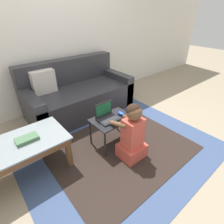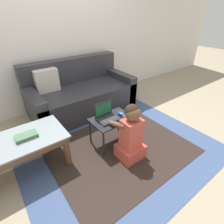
# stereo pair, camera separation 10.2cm
# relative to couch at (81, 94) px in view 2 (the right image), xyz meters

# --- Properties ---
(ground_plane) EXTENTS (16.00, 16.00, 0.00)m
(ground_plane) POSITION_rel_couch_xyz_m (-0.03, -1.06, -0.31)
(ground_plane) COLOR gray
(wall_back) EXTENTS (9.00, 0.06, 2.50)m
(wall_back) POSITION_rel_couch_xyz_m (-0.03, 0.48, 0.94)
(wall_back) COLOR silver
(wall_back) RESTS_ON ground_plane
(area_rug) EXTENTS (2.45, 1.96, 0.01)m
(area_rug) POSITION_rel_couch_xyz_m (-0.11, -1.27, -0.30)
(area_rug) COLOR #3D517A
(area_rug) RESTS_ON ground_plane
(couch) EXTENTS (1.78, 0.90, 0.89)m
(couch) POSITION_rel_couch_xyz_m (0.00, 0.00, 0.00)
(couch) COLOR #2D2D33
(couch) RESTS_ON ground_plane
(coffee_table) EXTENTS (1.13, 0.55, 0.43)m
(coffee_table) POSITION_rel_couch_xyz_m (-1.28, -0.87, 0.05)
(coffee_table) COLOR gray
(coffee_table) RESTS_ON ground_plane
(laptop_desk) EXTENTS (0.54, 0.37, 0.39)m
(laptop_desk) POSITION_rel_couch_xyz_m (-0.11, -1.09, 0.04)
(laptop_desk) COLOR black
(laptop_desk) RESTS_ON ground_plane
(laptop) EXTENTS (0.27, 0.20, 0.21)m
(laptop) POSITION_rel_couch_xyz_m (-0.17, -1.06, 0.12)
(laptop) COLOR #232328
(laptop) RESTS_ON laptop_desk
(computer_mouse) EXTENTS (0.06, 0.11, 0.04)m
(computer_mouse) POSITION_rel_couch_xyz_m (0.04, -1.09, 0.11)
(computer_mouse) COLOR #234CB2
(computer_mouse) RESTS_ON laptop_desk
(person_seated) EXTENTS (0.31, 0.41, 0.74)m
(person_seated) POSITION_rel_couch_xyz_m (-0.10, -1.44, 0.03)
(person_seated) COLOR #CC4C3D
(person_seated) RESTS_ON ground_plane
(book_on_table) EXTENTS (0.23, 0.13, 0.04)m
(book_on_table) POSITION_rel_couch_xyz_m (-1.11, -0.88, 0.14)
(book_on_table) COLOR #47704C
(book_on_table) RESTS_ON coffee_table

